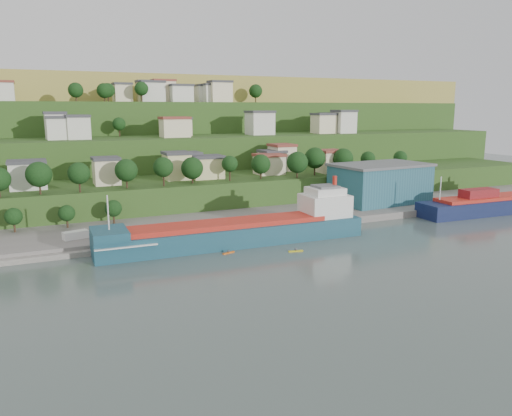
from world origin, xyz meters
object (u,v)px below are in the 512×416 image
cargo_ship_far (505,204)px  warehouse (380,183)px  caravan (76,237)px  kayak_orange (229,252)px  cargo_ship_near (243,232)px

cargo_ship_far → warehouse: 39.90m
caravan → kayak_orange: caravan is taller
cargo_ship_near → caravan: size_ratio=11.67×
cargo_ship_far → kayak_orange: cargo_ship_far is taller
cargo_ship_far → caravan: 129.75m
cargo_ship_near → warehouse: bearing=21.9°
cargo_ship_far → kayak_orange: (-97.94, -7.31, -2.31)m
cargo_ship_near → cargo_ship_far: (91.55, 0.55, -0.18)m
cargo_ship_far → caravan: size_ratio=10.45×
cargo_ship_near → kayak_orange: 9.63m
cargo_ship_far → caravan: cargo_ship_far is taller
warehouse → kayak_orange: (-64.61, -28.45, -8.20)m
kayak_orange → cargo_ship_far: bearing=-12.1°
cargo_ship_far → warehouse: bearing=150.0°
cargo_ship_near → warehouse: 62.40m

